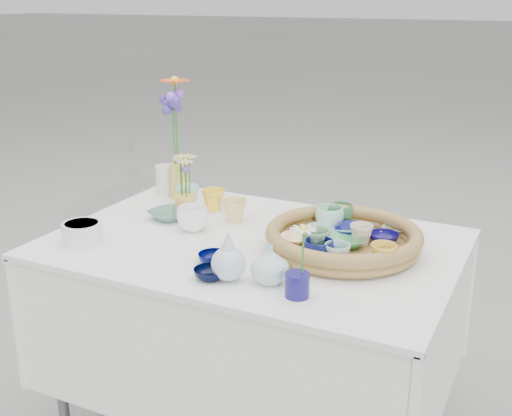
% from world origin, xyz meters
% --- Properties ---
extents(wicker_tray, '(0.47, 0.47, 0.08)m').
position_xyz_m(wicker_tray, '(0.28, 0.05, 0.80)').
color(wicker_tray, olive).
rests_on(wicker_tray, display_table).
extents(tray_ceramic_0, '(0.15, 0.15, 0.03)m').
position_xyz_m(tray_ceramic_0, '(0.27, 0.15, 0.80)').
color(tray_ceramic_0, navy).
rests_on(tray_ceramic_0, wicker_tray).
extents(tray_ceramic_1, '(0.12, 0.12, 0.03)m').
position_xyz_m(tray_ceramic_1, '(0.38, 0.13, 0.80)').
color(tray_ceramic_1, '#0E084E').
rests_on(tray_ceramic_1, wicker_tray).
extents(tray_ceramic_2, '(0.08, 0.08, 0.07)m').
position_xyz_m(tray_ceramic_2, '(0.43, -0.06, 0.82)').
color(tray_ceramic_2, gold).
rests_on(tray_ceramic_2, wicker_tray).
extents(tray_ceramic_3, '(0.16, 0.16, 0.03)m').
position_xyz_m(tray_ceramic_3, '(0.29, 0.05, 0.80)').
color(tray_ceramic_3, '#3E9059').
rests_on(tray_ceramic_3, wicker_tray).
extents(tray_ceramic_4, '(0.10, 0.10, 0.08)m').
position_xyz_m(tray_ceramic_4, '(0.23, -0.05, 0.82)').
color(tray_ceramic_4, '#62946C').
rests_on(tray_ceramic_4, wicker_tray).
extents(tray_ceramic_5, '(0.13, 0.13, 0.03)m').
position_xyz_m(tray_ceramic_5, '(0.19, 0.09, 0.80)').
color(tray_ceramic_5, '#91B3B0').
rests_on(tray_ceramic_5, wicker_tray).
extents(tray_ceramic_6, '(0.11, 0.11, 0.07)m').
position_xyz_m(tray_ceramic_6, '(0.19, 0.17, 0.82)').
color(tray_ceramic_6, '#AEE6C9').
rests_on(tray_ceramic_6, wicker_tray).
extents(tray_ceramic_7, '(0.07, 0.07, 0.07)m').
position_xyz_m(tray_ceramic_7, '(0.33, 0.08, 0.82)').
color(tray_ceramic_7, beige).
rests_on(tray_ceramic_7, wicker_tray).
extents(tray_ceramic_8, '(0.10, 0.10, 0.02)m').
position_xyz_m(tray_ceramic_8, '(0.40, 0.23, 0.79)').
color(tray_ceramic_8, '#79A4D0').
rests_on(tray_ceramic_8, wicker_tray).
extents(tray_ceramic_9, '(0.11, 0.11, 0.07)m').
position_xyz_m(tray_ceramic_9, '(0.26, -0.11, 0.82)').
color(tray_ceramic_9, '#0A0F45').
rests_on(tray_ceramic_9, wicker_tray).
extents(tray_ceramic_10, '(0.10, 0.10, 0.02)m').
position_xyz_m(tray_ceramic_10, '(0.14, 0.00, 0.79)').
color(tray_ceramic_10, '#F5D08A').
rests_on(tray_ceramic_10, wicker_tray).
extents(tray_ceramic_11, '(0.09, 0.09, 0.07)m').
position_xyz_m(tray_ceramic_11, '(0.32, -0.11, 0.82)').
color(tray_ceramic_11, '#93BCB4').
rests_on(tray_ceramic_11, wicker_tray).
extents(tray_ceramic_12, '(0.11, 0.11, 0.07)m').
position_xyz_m(tray_ceramic_12, '(0.21, 0.23, 0.82)').
color(tray_ceramic_12, '#336E3B').
rests_on(tray_ceramic_12, wicker_tray).
extents(loose_ceramic_0, '(0.09, 0.09, 0.08)m').
position_xyz_m(loose_ceramic_0, '(-0.27, 0.21, 0.80)').
color(loose_ceramic_0, yellow).
rests_on(loose_ceramic_0, display_table).
extents(loose_ceramic_1, '(0.09, 0.09, 0.08)m').
position_xyz_m(loose_ceramic_1, '(-0.14, 0.15, 0.80)').
color(loose_ceramic_1, '#E7C979').
rests_on(loose_ceramic_1, display_table).
extents(loose_ceramic_2, '(0.16, 0.16, 0.03)m').
position_xyz_m(loose_ceramic_2, '(-0.36, 0.06, 0.78)').
color(loose_ceramic_2, '#4A7866').
rests_on(loose_ceramic_2, display_table).
extents(loose_ceramic_3, '(0.13, 0.13, 0.08)m').
position_xyz_m(loose_ceramic_3, '(-0.22, 0.00, 0.81)').
color(loose_ceramic_3, white).
rests_on(loose_ceramic_3, display_table).
extents(loose_ceramic_4, '(0.10, 0.10, 0.03)m').
position_xyz_m(loose_ceramic_4, '(-0.03, -0.20, 0.78)').
color(loose_ceramic_4, '#00043E').
rests_on(loose_ceramic_4, display_table).
extents(loose_ceramic_5, '(0.10, 0.10, 0.08)m').
position_xyz_m(loose_ceramic_5, '(-0.37, 0.20, 0.80)').
color(loose_ceramic_5, '#B3E6D3').
rests_on(loose_ceramic_5, display_table).
extents(loose_ceramic_6, '(0.11, 0.11, 0.03)m').
position_xyz_m(loose_ceramic_6, '(0.02, -0.30, 0.78)').
color(loose_ceramic_6, black).
rests_on(loose_ceramic_6, display_table).
extents(fluted_bowl, '(0.16, 0.16, 0.07)m').
position_xyz_m(fluted_bowl, '(-0.48, -0.24, 0.80)').
color(fluted_bowl, silver).
rests_on(fluted_bowl, display_table).
extents(bud_vase_paleblue, '(0.13, 0.13, 0.15)m').
position_xyz_m(bud_vase_paleblue, '(0.07, -0.29, 0.84)').
color(bud_vase_paleblue, silver).
rests_on(bud_vase_paleblue, display_table).
extents(bud_vase_seafoam, '(0.14, 0.14, 0.11)m').
position_xyz_m(bud_vase_seafoam, '(0.17, -0.25, 0.82)').
color(bud_vase_seafoam, '#A9D4CE').
rests_on(bud_vase_seafoam, display_table).
extents(bud_vase_cobalt, '(0.08, 0.08, 0.06)m').
position_xyz_m(bud_vase_cobalt, '(0.27, -0.30, 0.80)').
color(bud_vase_cobalt, '#15125B').
rests_on(bud_vase_cobalt, display_table).
extents(single_daisy, '(0.10, 0.10, 0.14)m').
position_xyz_m(single_daisy, '(0.28, -0.29, 0.89)').
color(single_daisy, white).
rests_on(single_daisy, bud_vase_cobalt).
extents(tall_vase_yellow, '(0.09, 0.09, 0.13)m').
position_xyz_m(tall_vase_yellow, '(-0.46, 0.29, 0.83)').
color(tall_vase_yellow, gold).
rests_on(tall_vase_yellow, display_table).
extents(gerbera, '(0.17, 0.17, 0.33)m').
position_xyz_m(gerbera, '(-0.47, 0.30, 1.05)').
color(gerbera, '#FF5027').
rests_on(gerbera, tall_vase_yellow).
extents(hydrangea, '(0.11, 0.11, 0.32)m').
position_xyz_m(hydrangea, '(-0.47, 0.28, 1.01)').
color(hydrangea, '#423395').
rests_on(hydrangea, tall_vase_yellow).
extents(white_pitcher, '(0.13, 0.11, 0.11)m').
position_xyz_m(white_pitcher, '(-0.54, 0.31, 0.82)').
color(white_pitcher, beige).
rests_on(white_pitcher, display_table).
extents(daisy_cup, '(0.08, 0.08, 0.07)m').
position_xyz_m(daisy_cup, '(-0.33, 0.12, 0.80)').
color(daisy_cup, '#FFBA48').
rests_on(daisy_cup, display_table).
extents(daisy_posy, '(0.10, 0.10, 0.16)m').
position_xyz_m(daisy_posy, '(-0.33, 0.13, 0.92)').
color(daisy_posy, beige).
rests_on(daisy_posy, daisy_cup).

